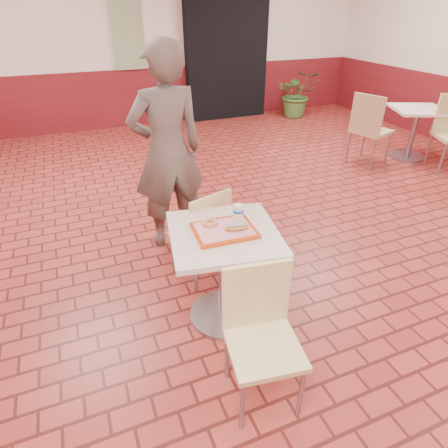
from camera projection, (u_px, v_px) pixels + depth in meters
name	position (u px, v px, depth m)	size (l,w,h in m)	color
room_shell	(334.00, 91.00, 2.62)	(8.01, 10.01, 3.01)	maroon
wainscot_band	(316.00, 215.00, 3.14)	(8.00, 10.00, 1.00)	maroon
corridor_doorway	(227.00, 59.00, 7.10)	(1.60, 0.22, 2.20)	black
promo_poster	(127.00, 32.00, 6.31)	(0.50, 0.03, 1.20)	gray
main_table	(224.00, 262.00, 2.57)	(0.70, 0.70, 0.74)	beige
chair_main_front	(261.00, 329.00, 2.08)	(0.45, 0.45, 0.85)	#E6D18A
chair_main_back	(204.00, 232.00, 2.98)	(0.48, 0.48, 0.82)	#D4B97F
customer	(168.00, 152.00, 3.27)	(0.66, 0.44, 1.82)	brown
serving_tray	(224.00, 230.00, 2.44)	(0.40, 0.31, 0.02)	#AE360D
ring_donut	(210.00, 222.00, 2.48)	(0.10, 0.10, 0.03)	#CA7F49
long_john_donut	(237.00, 227.00, 2.41)	(0.16, 0.10, 0.05)	#B28D34
paper_cup	(238.00, 211.00, 2.54)	(0.07, 0.07, 0.09)	silver
second_table	(415.00, 125.00, 5.44)	(0.69, 0.69, 0.73)	beige
chair_second_left	(369.00, 126.00, 5.17)	(0.58, 0.58, 0.99)	tan
potted_plant	(297.00, 94.00, 7.48)	(0.81, 0.70, 0.90)	#3F6E2C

